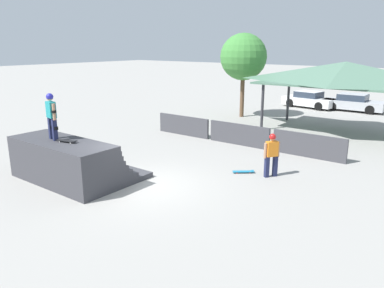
# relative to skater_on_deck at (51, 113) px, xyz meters

# --- Properties ---
(ground_plane) EXTENTS (160.00, 160.00, 0.00)m
(ground_plane) POSITION_rel_skater_on_deck_xyz_m (2.89, 1.37, -2.47)
(ground_plane) COLOR gray
(quarter_pipe_ramp) EXTENTS (4.38, 3.13, 1.52)m
(quarter_pipe_ramp) POSITION_rel_skater_on_deck_xyz_m (0.39, 0.29, -1.80)
(quarter_pipe_ramp) COLOR #38383D
(quarter_pipe_ramp) RESTS_ON ground
(skater_on_deck) EXTENTS (0.71, 0.30, 1.65)m
(skater_on_deck) POSITION_rel_skater_on_deck_xyz_m (0.00, 0.00, 0.00)
(skater_on_deck) COLOR #1E2347
(skater_on_deck) RESTS_ON quarter_pipe_ramp
(skateboard_on_deck) EXTENTS (0.81, 0.39, 0.09)m
(skateboard_on_deck) POSITION_rel_skater_on_deck_xyz_m (0.73, 0.05, -0.89)
(skateboard_on_deck) COLOR silver
(skateboard_on_deck) RESTS_ON quarter_pipe_ramp
(bystander_walking) EXTENTS (0.45, 0.60, 1.66)m
(bystander_walking) POSITION_rel_skater_on_deck_xyz_m (6.06, 5.05, -1.50)
(bystander_walking) COLOR #1E2347
(bystander_walking) RESTS_ON ground
(skateboard_on_ground) EXTENTS (0.77, 0.68, 0.09)m
(skateboard_on_ground) POSITION_rel_skater_on_deck_xyz_m (5.07, 4.81, -2.41)
(skateboard_on_ground) COLOR red
(skateboard_on_ground) RESTS_ON ground
(barrier_fence) EXTENTS (10.28, 0.12, 1.05)m
(barrier_fence) POSITION_rel_skater_on_deck_xyz_m (2.75, 8.35, -1.95)
(barrier_fence) COLOR #3D3D42
(barrier_fence) RESTS_ON ground
(pavilion_shelter) EXTENTS (9.12, 4.29, 3.93)m
(pavilion_shelter) POSITION_rel_skater_on_deck_xyz_m (5.98, 13.86, 0.80)
(pavilion_shelter) COLOR #2D2D33
(pavilion_shelter) RESTS_ON ground
(tree_beside_pavilion) EXTENTS (3.08, 3.08, 5.56)m
(tree_beside_pavilion) POSITION_rel_skater_on_deck_xyz_m (-0.91, 14.98, 1.53)
(tree_beside_pavilion) COLOR brown
(tree_beside_pavilion) RESTS_ON ground
(parked_car_white) EXTENTS (4.25, 2.32, 1.27)m
(parked_car_white) POSITION_rel_skater_on_deck_xyz_m (1.35, 21.63, -1.87)
(parked_car_white) COLOR silver
(parked_car_white) RESTS_ON ground
(parked_car_silver) EXTENTS (4.31, 1.79, 1.27)m
(parked_car_silver) POSITION_rel_skater_on_deck_xyz_m (4.57, 22.03, -1.87)
(parked_car_silver) COLOR #A8AAAF
(parked_car_silver) RESTS_ON ground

